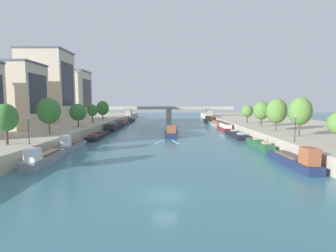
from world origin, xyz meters
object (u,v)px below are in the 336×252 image
moored_boat_right_downstream (236,134)px  bridge_far (169,111)px  moored_boat_left_far (45,158)px  moored_boat_right_far (295,160)px  tree_left_distant (103,108)px  tree_right_end_of_row (262,111)px  tree_left_second (78,112)px  tree_right_past_mid (300,111)px  moored_boat_left_second (130,121)px  tree_left_end_of_row (6,118)px  lamppost_left_bank (28,129)px  lamppost_right_bank (295,127)px  moored_boat_left_gap_after (98,136)px  moored_boat_left_midway (113,127)px  moored_boat_right_midway (209,120)px  moored_boat_right_gap_after (259,144)px  tree_left_third (92,110)px  moored_boat_right_end (217,124)px  tree_right_far (247,111)px  moored_boat_right_near (225,127)px  tree_left_far (49,111)px  barge_midriver (172,131)px  moored_boat_left_upstream (123,123)px  moored_boat_left_lone (72,145)px  tree_right_distant (277,111)px

moored_boat_right_downstream → bridge_far: (-18.48, 61.46, 4.02)m
moored_boat_left_far → moored_boat_right_far: bearing=-1.6°
tree_left_distant → tree_right_end_of_row: 57.15m
tree_left_second → tree_right_past_mid: tree_right_past_mid is taller
moored_boat_left_second → tree_left_end_of_row: bearing=-95.2°
moored_boat_left_second → lamppost_left_bank: 78.74m
lamppost_right_bank → moored_boat_left_gap_after: bearing=152.1°
moored_boat_left_midway → moored_boat_right_far: moored_boat_right_far is taller
moored_boat_right_midway → tree_right_past_mid: 65.48m
moored_boat_right_gap_after → tree_left_third: bearing=145.1°
moored_boat_left_second → bridge_far: bridge_far is taller
tree_left_distant → bridge_far: bearing=52.9°
moored_boat_right_end → lamppost_right_bank: 54.03m
moored_boat_left_gap_after → tree_right_far: tree_right_far is taller
moored_boat_left_second → moored_boat_right_near: (37.42, -36.53, 0.47)m
moored_boat_left_second → tree_left_far: tree_left_far is taller
barge_midriver → moored_boat_right_gap_after: (17.97, -19.98, -0.31)m
tree_left_second → bridge_far: size_ratio=0.10×
barge_midriver → moored_boat_left_upstream: bearing=122.9°
moored_boat_right_far → tree_left_third: 63.57m
moored_boat_left_upstream → bridge_far: bridge_far is taller
moored_boat_left_far → moored_boat_left_lone: moored_boat_left_lone is taller
moored_boat_right_far → tree_right_past_mid: (7.83, 14.25, 6.55)m
moored_boat_left_upstream → tree_right_past_mid: (45.00, -51.03, 6.56)m
moored_boat_right_far → moored_boat_left_gap_after: bearing=141.7°
moored_boat_left_gap_after → tree_right_distant: 45.42m
lamppost_right_bank → moored_boat_right_near: bearing=95.3°
bridge_far → tree_right_distant: bearing=-68.9°
moored_boat_right_gap_after → tree_right_end_of_row: size_ratio=1.72×
moored_boat_left_far → bridge_far: size_ratio=0.17×
moored_boat_right_far → tree_right_distant: 26.47m
tree_right_past_mid → lamppost_right_bank: tree_right_past_mid is taller
tree_left_third → lamppost_left_bank: size_ratio=1.40×
moored_boat_left_midway → tree_left_end_of_row: tree_left_end_of_row is taller
barge_midriver → moored_boat_left_lone: size_ratio=1.93×
moored_boat_right_downstream → tree_left_far: tree_left_far is taller
barge_midriver → moored_boat_left_upstream: barge_midriver is taller
moored_boat_right_near → moored_boat_right_midway: 32.47m
barge_midriver → moored_boat_right_midway: size_ratio=1.15×
moored_boat_left_lone → moored_boat_right_downstream: size_ratio=0.66×
moored_boat_left_midway → tree_right_end_of_row: size_ratio=2.14×
moored_boat_left_second → tree_right_distant: (44.86, -58.40, 6.64)m
moored_boat_right_midway → tree_left_end_of_row: size_ratio=2.55×
moored_boat_right_end → tree_right_past_mid: tree_right_past_mid is taller
moored_boat_left_lone → tree_left_distant: tree_left_distant is taller
barge_midriver → moored_boat_right_gap_after: size_ratio=1.60×
barge_midriver → tree_left_end_of_row: 41.52m
moored_boat_right_gap_after → moored_boat_right_midway: (-0.45, 63.72, 0.50)m
moored_boat_right_gap_after → lamppost_right_bank: bearing=-65.2°
moored_boat_right_downstream → moored_boat_right_end: size_ratio=1.06×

